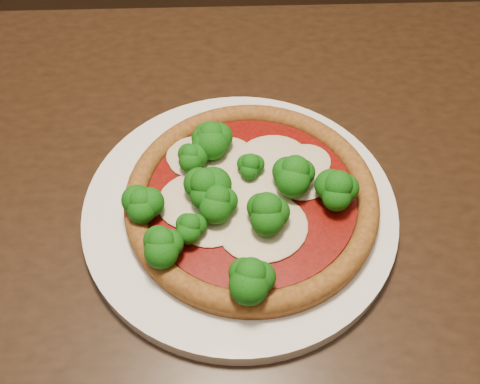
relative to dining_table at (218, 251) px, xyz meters
name	(u,v)px	position (x,y,z in m)	size (l,w,h in m)	color
floor	(156,352)	(-0.12, 0.16, -0.65)	(4.00, 4.00, 0.00)	black
dining_table	(218,251)	(0.00, 0.00, 0.00)	(1.36, 1.07, 0.75)	black
plate	(240,209)	(0.02, -0.02, 0.11)	(0.33, 0.33, 0.02)	silver
pizza	(247,196)	(0.03, -0.03, 0.14)	(0.26, 0.26, 0.06)	brown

